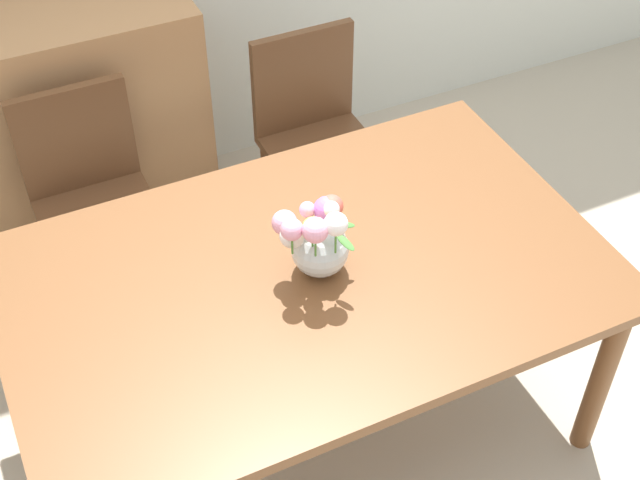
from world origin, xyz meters
TOP-DOWN VIEW (x-y plane):
  - ground_plane at (0.00, 0.00)m, footprint 12.00×12.00m
  - dining_table at (0.00, 0.00)m, footprint 1.78×1.12m
  - chair_left at (-0.45, 0.90)m, footprint 0.42×0.42m
  - chair_right at (0.45, 0.90)m, footprint 0.42×0.42m
  - dresser at (-0.60, 1.33)m, footprint 1.40×0.47m
  - flower_vase at (0.03, -0.02)m, footprint 0.24×0.21m

SIDE VIEW (x-z plane):
  - ground_plane at x=0.00m, z-range 0.00..0.00m
  - dresser at x=-0.60m, z-range 0.00..1.00m
  - chair_left at x=-0.45m, z-range 0.07..0.97m
  - chair_right at x=0.45m, z-range 0.07..0.97m
  - dining_table at x=0.00m, z-range 0.30..1.03m
  - flower_vase at x=0.03m, z-range 0.73..1.02m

